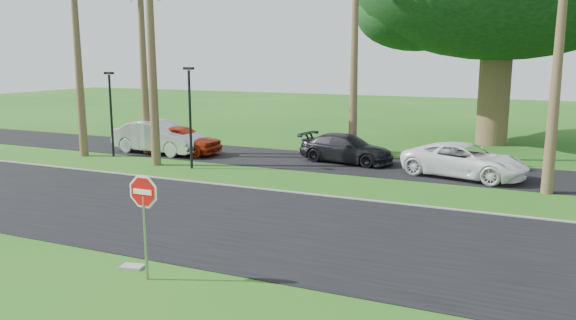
% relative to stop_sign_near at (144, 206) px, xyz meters
% --- Properties ---
extents(ground, '(120.00, 120.00, 0.00)m').
position_rel_stop_sign_near_xyz_m(ground, '(-0.50, 3.00, -1.77)').
color(ground, '#185715').
rests_on(ground, ground).
extents(road, '(120.00, 8.00, 0.02)m').
position_rel_stop_sign_near_xyz_m(road, '(-0.50, 5.00, -1.76)').
color(road, black).
rests_on(road, ground).
extents(parking_strip, '(120.00, 5.00, 0.02)m').
position_rel_stop_sign_near_xyz_m(parking_strip, '(-0.50, 15.50, -1.76)').
color(parking_strip, black).
rests_on(parking_strip, ground).
extents(curb, '(120.00, 0.12, 0.06)m').
position_rel_stop_sign_near_xyz_m(curb, '(-0.50, 9.05, -1.74)').
color(curb, gray).
rests_on(curb, ground).
extents(stop_sign_near, '(1.05, 0.07, 2.62)m').
position_rel_stop_sign_near_xyz_m(stop_sign_near, '(0.00, 0.00, 0.00)').
color(stop_sign_near, gray).
rests_on(stop_sign_near, ground).
extents(streetlight_left, '(0.45, 0.25, 4.34)m').
position_rel_stop_sign_near_xyz_m(streetlight_left, '(-12.00, 12.50, 0.72)').
color(streetlight_left, black).
rests_on(streetlight_left, ground).
extents(streetlight_right, '(0.45, 0.25, 4.64)m').
position_rel_stop_sign_near_xyz_m(streetlight_right, '(-6.50, 11.50, 0.88)').
color(streetlight_right, black).
rests_on(streetlight_right, ground).
extents(car_silver, '(5.33, 2.17, 1.72)m').
position_rel_stop_sign_near_xyz_m(car_silver, '(-10.38, 14.23, -0.91)').
color(car_silver, '#B7BBBF').
rests_on(car_silver, ground).
extents(car_red, '(4.56, 1.88, 1.55)m').
position_rel_stop_sign_near_xyz_m(car_red, '(-9.25, 14.53, -1.00)').
color(car_red, '#AA270E').
rests_on(car_red, ground).
extents(car_dark, '(4.93, 2.58, 1.36)m').
position_rel_stop_sign_near_xyz_m(car_dark, '(-0.43, 15.83, -1.09)').
color(car_dark, black).
rests_on(car_dark, ground).
extents(car_minivan, '(5.60, 3.53, 1.44)m').
position_rel_stop_sign_near_xyz_m(car_minivan, '(5.26, 14.64, -1.05)').
color(car_minivan, white).
rests_on(car_minivan, ground).
extents(utility_slab, '(0.61, 0.45, 0.06)m').
position_rel_stop_sign_near_xyz_m(utility_slab, '(-0.79, 0.43, -1.74)').
color(utility_slab, gray).
rests_on(utility_slab, ground).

